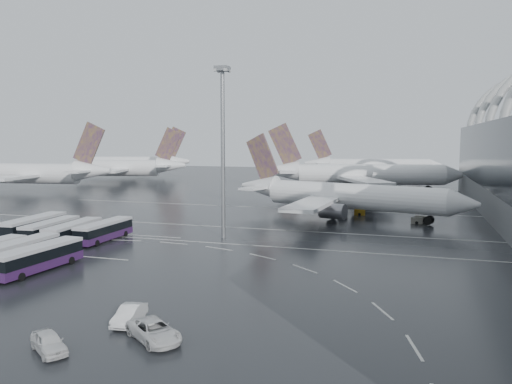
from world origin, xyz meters
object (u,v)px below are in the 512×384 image
(airliner_gate_c, at_px, (372,167))
(jet_remote_west, at_px, (39,174))
(bus_row_near_c, at_px, (73,232))
(bus_row_far_b, at_px, (17,252))
(bus_row_near_a, at_px, (33,226))
(van_curve_b, at_px, (49,342))
(bus_row_near_b, at_px, (51,230))
(gse_cart_belly_d, at_px, (421,219))
(bus_row_near_d, at_px, (104,230))
(gse_cart_belly_e, at_px, (360,212))
(airliner_gate_b, at_px, (360,175))
(gse_cart_belly_b, at_px, (417,221))
(floodlight_mast, at_px, (223,131))
(airliner_main, at_px, (342,196))
(jet_remote_far, at_px, (135,164))
(bus_row_far_c, at_px, (38,257))
(jet_remote_mid, at_px, (126,168))
(van_curve_a, at_px, (154,331))
(van_curve_c, at_px, (129,314))

(airliner_gate_c, xyz_separation_m, jet_remote_west, (-95.82, -82.82, 0.46))
(bus_row_near_c, height_order, bus_row_far_b, bus_row_far_b)
(airliner_gate_c, bearing_deg, bus_row_near_c, -117.38)
(bus_row_near_a, relative_size, van_curve_b, 3.07)
(bus_row_near_c, bearing_deg, airliner_gate_c, -18.48)
(bus_row_near_b, bearing_deg, gse_cart_belly_d, -63.21)
(bus_row_near_d, distance_m, gse_cart_belly_e, 54.24)
(bus_row_near_b, bearing_deg, airliner_gate_b, -29.73)
(bus_row_near_b, xyz_separation_m, bus_row_near_d, (8.74, 1.98, -0.00))
(airliner_gate_c, bearing_deg, gse_cart_belly_b, -95.11)
(van_curve_b, bearing_deg, floodlight_mast, 38.27)
(airliner_gate_b, distance_m, gse_cart_belly_d, 55.87)
(airliner_main, xyz_separation_m, bus_row_near_b, (-41.91, -37.80, -2.73))
(jet_remote_far, relative_size, bus_row_far_b, 3.86)
(jet_remote_far, height_order, bus_row_near_a, jet_remote_far)
(bus_row_near_c, relative_size, bus_row_far_c, 0.98)
(gse_cart_belly_d, bearing_deg, jet_remote_west, 166.99)
(airliner_gate_b, bearing_deg, gse_cart_belly_b, -87.07)
(jet_remote_mid, bearing_deg, bus_row_near_d, 105.11)
(airliner_main, distance_m, van_curve_a, 69.66)
(bus_row_near_c, bearing_deg, gse_cart_belly_e, -48.49)
(airliner_gate_c, distance_m, gse_cart_belly_d, 110.65)
(airliner_gate_c, relative_size, jet_remote_far, 1.15)
(van_curve_b, bearing_deg, bus_row_far_b, 80.99)
(airliner_gate_c, relative_size, bus_row_near_d, 4.55)
(bus_row_near_a, bearing_deg, van_curve_c, -133.40)
(airliner_gate_c, relative_size, gse_cart_belly_d, 24.09)
(bus_row_near_b, bearing_deg, jet_remote_mid, 20.64)
(bus_row_near_b, distance_m, van_curve_b, 46.47)
(bus_row_near_b, xyz_separation_m, bus_row_far_b, (7.37, -15.17, 0.05))
(bus_row_near_c, bearing_deg, jet_remote_west, 39.07)
(airliner_main, relative_size, jet_remote_far, 1.03)
(bus_row_far_b, xyz_separation_m, van_curve_c, (24.73, -13.52, -0.96))
(bus_row_near_d, height_order, van_curve_a, bus_row_near_d)
(airliner_gate_b, xyz_separation_m, floodlight_mast, (-14.50, -79.06, 12.20))
(airliner_main, relative_size, airliner_gate_b, 0.84)
(gse_cart_belly_d, distance_m, gse_cart_belly_e, 13.85)
(jet_remote_far, bearing_deg, bus_row_near_b, 100.26)
(bus_row_near_d, xyz_separation_m, gse_cart_belly_d, (49.03, 34.09, -1.05))
(airliner_gate_b, relative_size, bus_row_near_b, 4.77)
(bus_row_far_c, xyz_separation_m, gse_cart_belly_d, (45.83, 52.66, -1.11))
(airliner_gate_c, relative_size, van_curve_a, 9.73)
(airliner_gate_c, bearing_deg, van_curve_b, -107.11)
(jet_remote_far, bearing_deg, gse_cart_belly_b, 126.77)
(airliner_gate_c, bearing_deg, jet_remote_far, 177.28)
(gse_cart_belly_e, bearing_deg, bus_row_far_c, -119.62)
(bus_row_far_c, relative_size, gse_cart_belly_d, 5.52)
(airliner_main, xyz_separation_m, bus_row_near_c, (-37.14, -38.34, -2.72))
(airliner_main, relative_size, jet_remote_west, 1.03)
(airliner_main, xyz_separation_m, bus_row_far_c, (-29.97, -54.39, -2.68))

